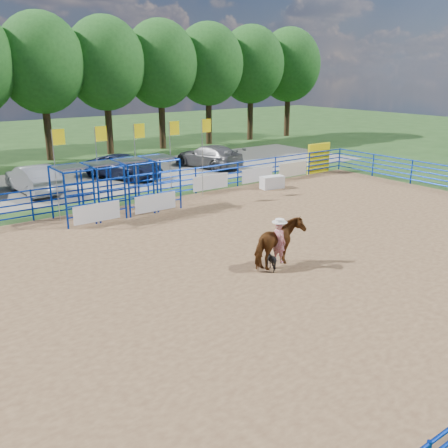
# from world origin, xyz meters

# --- Properties ---
(ground) EXTENTS (120.00, 120.00, 0.00)m
(ground) POSITION_xyz_m (0.00, 0.00, 0.00)
(ground) COLOR #2D5020
(ground) RESTS_ON ground
(arena_dirt) EXTENTS (30.00, 20.00, 0.02)m
(arena_dirt) POSITION_xyz_m (0.00, 0.00, 0.01)
(arena_dirt) COLOR olive
(arena_dirt) RESTS_ON ground
(gravel_strip) EXTENTS (40.00, 10.00, 0.01)m
(gravel_strip) POSITION_xyz_m (0.00, 17.00, 0.01)
(gravel_strip) COLOR gray
(gravel_strip) RESTS_ON ground
(announcer_table) EXTENTS (1.46, 0.86, 0.73)m
(announcer_table) POSITION_xyz_m (7.31, 8.39, 0.39)
(announcer_table) COLOR silver
(announcer_table) RESTS_ON arena_dirt
(horse_and_rider) EXTENTS (2.16, 1.25, 2.50)m
(horse_and_rider) POSITION_xyz_m (-0.69, -0.94, 0.96)
(horse_and_rider) COLOR #5D3212
(horse_and_rider) RESTS_ON arena_dirt
(calf) EXTENTS (0.88, 0.86, 0.73)m
(calf) POSITION_xyz_m (-1.07, -0.92, 0.39)
(calf) COLOR black
(calf) RESTS_ON arena_dirt
(car_b) EXTENTS (2.03, 5.02, 1.62)m
(car_b) POSITION_xyz_m (-4.31, 15.52, 0.82)
(car_b) COLOR gray
(car_b) RESTS_ON gravel_strip
(car_c) EXTENTS (4.21, 5.84, 1.48)m
(car_c) POSITION_xyz_m (1.68, 16.38, 0.75)
(car_c) COLOR #151B35
(car_c) RESTS_ON gravel_strip
(car_d) EXTENTS (3.24, 5.79, 1.58)m
(car_d) POSITION_xyz_m (8.15, 16.18, 0.80)
(car_d) COLOR #58585B
(car_d) RESTS_ON gravel_strip
(perimeter_fence) EXTENTS (30.10, 20.10, 1.50)m
(perimeter_fence) POSITION_xyz_m (0.00, 0.00, 0.75)
(perimeter_fence) COLOR #072AA0
(perimeter_fence) RESTS_ON ground
(chute_assembly) EXTENTS (19.32, 2.41, 4.20)m
(chute_assembly) POSITION_xyz_m (-1.90, 8.84, 1.26)
(chute_assembly) COLOR #072AA0
(chute_assembly) RESTS_ON ground
(treeline) EXTENTS (56.40, 6.40, 11.24)m
(treeline) POSITION_xyz_m (0.00, 26.00, 7.53)
(treeline) COLOR #3F2B19
(treeline) RESTS_ON ground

